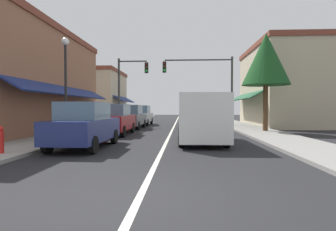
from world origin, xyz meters
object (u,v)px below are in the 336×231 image
Objects in this scene: parked_car_nearest_left at (85,125)px; parked_car_third_left at (130,117)px; van_in_lane at (201,117)px; street_lamp_left_near at (66,72)px; fire_hydrant at (0,140)px; tree_right_near at (266,60)px; traffic_signal_mast_arm at (207,78)px; parked_car_second_left at (114,120)px; parked_car_far_left at (141,115)px; traffic_signal_left_corner at (128,82)px.

parked_car_nearest_left is 1.00× the size of parked_car_third_left.
van_in_lane is (4.58, 2.06, 0.27)m from parked_car_nearest_left.
fire_hydrant is (-0.05, -4.80, -2.77)m from street_lamp_left_near.
parked_car_nearest_left is at bearing -55.18° from street_lamp_left_near.
tree_right_near is at bearing 40.09° from fire_hydrant.
traffic_signal_mast_arm is (5.94, 2.73, 3.12)m from parked_car_third_left.
van_in_lane is 11.05m from traffic_signal_mast_arm.
parked_car_nearest_left is 5.03m from van_in_lane.
street_lamp_left_near reaches higher than parked_car_second_left.
fire_hydrant is at bearing -95.41° from parked_car_far_left.
parked_car_far_left is at bearing 80.95° from street_lamp_left_near.
van_in_lane is 0.89× the size of traffic_signal_left_corner.
traffic_signal_left_corner reaches higher than parked_car_second_left.
parked_car_nearest_left is 0.71× the size of traffic_signal_mast_arm.
tree_right_near is 7.15× the size of fire_hydrant.
tree_right_near is at bearing -15.87° from parked_car_third_left.
tree_right_near is at bearing -37.95° from parked_car_far_left.
parked_car_far_left is 13.29m from van_in_lane.
van_in_lane is 5.99× the size of fire_hydrant.
parked_car_third_left is (0.04, 4.65, 0.00)m from parked_car_second_left.
street_lamp_left_near is at bearing 125.50° from parked_car_nearest_left.
van_in_lane is at bearing 31.91° from fire_hydrant.
van_in_lane is 0.89× the size of traffic_signal_mast_arm.
parked_car_nearest_left is at bearing 45.70° from fire_hydrant.
parked_car_far_left is (-0.06, 14.51, 0.00)m from parked_car_nearest_left.
van_in_lane is at bearing 24.87° from parked_car_nearest_left.
parked_car_second_left is 0.99× the size of parked_car_far_left.
street_lamp_left_near is at bearing -128.06° from traffic_signal_mast_arm.
street_lamp_left_near reaches higher than fire_hydrant.
traffic_signal_left_corner reaches higher than fire_hydrant.
parked_car_far_left is 0.67× the size of tree_right_near.
street_lamp_left_near is at bearing -95.41° from traffic_signal_left_corner.
traffic_signal_mast_arm is 0.94× the size of tree_right_near.
parked_car_third_left is at bearing 81.20° from fire_hydrant.
parked_car_third_left is 7.77m from street_lamp_left_near.
tree_right_near reaches higher than street_lamp_left_near.
street_lamp_left_near is (-7.74, -9.88, -0.68)m from traffic_signal_mast_arm.
traffic_signal_left_corner is at bearing 104.96° from parked_car_third_left.
tree_right_near is at bearing 22.02° from street_lamp_left_near.
parked_car_nearest_left is 13.55m from traffic_signal_left_corner.
tree_right_near reaches higher than parked_car_second_left.
parked_car_second_left is at bearing -89.48° from parked_car_far_left.
tree_right_near reaches higher than parked_car_far_left.
traffic_signal_mast_arm is 1.00× the size of traffic_signal_left_corner.
tree_right_near is (8.95, 7.17, 3.69)m from parked_car_nearest_left.
parked_car_nearest_left is at bearing -156.74° from van_in_lane.
parked_car_second_left is 9.23m from parked_car_far_left.
traffic_signal_left_corner is (-0.81, 3.27, 2.92)m from parked_car_third_left.
parked_car_third_left is (-0.13, 9.93, 0.00)m from parked_car_nearest_left.
tree_right_near is (10.88, 4.40, 1.25)m from street_lamp_left_near.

